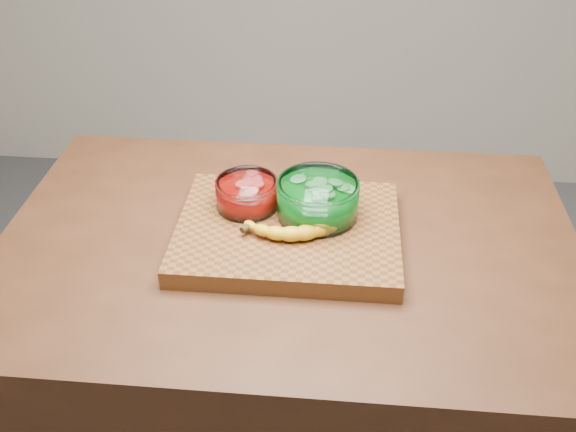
{
  "coord_description": "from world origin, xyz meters",
  "views": [
    {
      "loc": [
        0.09,
        -1.05,
        1.71
      ],
      "look_at": [
        0.0,
        0.0,
        0.96
      ],
      "focal_mm": 40.0,
      "sensor_mm": 36.0,
      "label": 1
    }
  ],
  "objects": [
    {
      "name": "counter",
      "position": [
        0.0,
        0.0,
        0.45
      ],
      "size": [
        1.2,
        0.8,
        0.9
      ],
      "primitive_type": "cube",
      "color": "#482715",
      "rests_on": "ground"
    },
    {
      "name": "cutting_board",
      "position": [
        0.0,
        0.0,
        0.92
      ],
      "size": [
        0.45,
        0.35,
        0.04
      ],
      "primitive_type": "cube",
      "color": "brown",
      "rests_on": "counter"
    },
    {
      "name": "banana",
      "position": [
        0.02,
        -0.01,
        0.96
      ],
      "size": [
        0.24,
        0.15,
        0.04
      ],
      "primitive_type": null,
      "color": "gold",
      "rests_on": "cutting_board"
    },
    {
      "name": "bowl_red",
      "position": [
        -0.09,
        0.06,
        0.97
      ],
      "size": [
        0.13,
        0.13,
        0.06
      ],
      "color": "white",
      "rests_on": "cutting_board"
    },
    {
      "name": "bowl_green",
      "position": [
        0.06,
        0.04,
        0.98
      ],
      "size": [
        0.17,
        0.17,
        0.08
      ],
      "color": "white",
      "rests_on": "cutting_board"
    }
  ]
}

